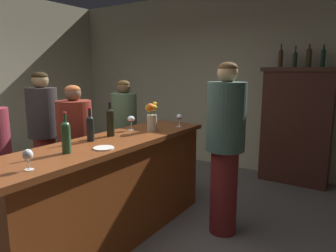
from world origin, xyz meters
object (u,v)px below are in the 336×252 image
Objects in this scene: wine_bottle_malbec at (90,127)px; bartender at (225,143)px; wine_bottle_pinot at (66,136)px; bar_counter at (112,190)px; cheese_plate at (104,148)px; wine_glass_rear at (28,156)px; patron_tall at (125,132)px; wine_bottle_merlot at (110,121)px; display_bottle_left at (281,57)px; display_bottle_center at (309,56)px; wine_glass_mid at (131,120)px; display_bottle_midright at (323,57)px; patron_in_grey at (76,147)px; patron_in_navy at (44,132)px; display_cabinet at (296,124)px; flower_arrangement at (152,116)px; display_bottle_midleft at (295,59)px; wine_glass_front at (179,117)px.

bartender reaches higher than wine_bottle_malbec.
bar_counter is at bearing 93.36° from wine_bottle_pinot.
wine_glass_rear is at bearing -91.35° from cheese_plate.
wine_bottle_pinot reaches higher than wine_glass_rear.
patron_tall is at bearing 124.99° from bar_counter.
display_bottle_left reaches higher than wine_bottle_merlot.
display_bottle_center reaches higher than wine_bottle_pinot.
display_bottle_midright is (1.60, 2.19, 0.72)m from wine_glass_mid.
wine_bottle_malbec is 2.22× the size of wine_glass_rear.
bartender reaches higher than wine_glass_mid.
bartender is at bearing 51.66° from patron_in_grey.
wine_glass_rear is at bearing -74.91° from wine_bottle_merlot.
patron_in_navy is (-1.23, -0.25, -0.23)m from wine_glass_mid.
display_bottle_midright is 0.20× the size of patron_tall.
bar_counter is 0.67m from wine_bottle_malbec.
display_cabinet is 5.40× the size of flower_arrangement.
wine_glass_rear is at bearing -104.17° from display_bottle_midleft.
display_bottle_center reaches higher than display_bottle_midleft.
display_bottle_midleft reaches higher than wine_bottle_pinot.
patron_in_grey is (-1.99, -2.50, -1.05)m from display_bottle_center.
display_bottle_center reaches higher than wine_bottle_merlot.
wine_bottle_merlot is (-0.13, 0.14, 0.66)m from bar_counter.
wine_bottle_merlot is 2.82m from display_bottle_left.
wine_glass_mid is 1.06m from bartender.
display_cabinet reaches higher than patron_in_grey.
wine_bottle_malbec is 1.14m from wine_glass_front.
patron_in_navy is at bearing 170.31° from bar_counter.
wine_bottle_pinot reaches higher than wine_bottle_malbec.
wine_glass_mid is 0.72m from patron_in_grey.
wine_glass_rear is 0.09× the size of patron_tall.
bartender is (0.68, 1.01, -0.07)m from cheese_plate.
display_bottle_left reaches higher than patron_in_grey.
patron_in_grey reaches higher than wine_bottle_merlot.
wine_bottle_pinot reaches higher than wine_glass_mid.
flower_arrangement reaches higher than bar_counter.
wine_bottle_merlot is 0.48m from flower_arrangement.
wine_glass_front is at bearing -21.10° from bartender.
display_bottle_midleft is (1.21, 2.81, 0.68)m from wine_bottle_malbec.
display_bottle_left is at bearing 68.76° from flower_arrangement.
flower_arrangement is at bearing 9.09° from bartender.
display_bottle_center is at bearing -0.00° from display_bottle_left.
wine_bottle_malbec is at bearing 111.32° from wine_bottle_pinot.
display_bottle_midleft is 2.15m from bartender.
patron_in_navy is at bearing -132.77° from display_bottle_left.
wine_bottle_merlot is 0.27m from wine_bottle_malbec.
flower_arrangement is 0.84m from bartender.
patron_in_grey is at bearing -128.53° from display_bottle_center.
wine_glass_mid reaches higher than bar_counter.
wine_glass_rear is at bearing -101.16° from display_bottle_left.
cheese_plate is 0.12× the size of patron_in_grey.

